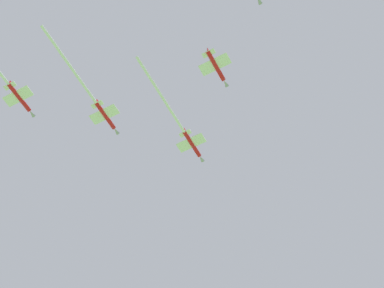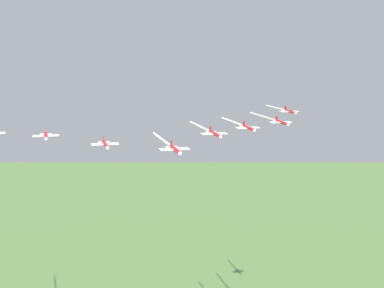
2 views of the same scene
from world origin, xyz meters
name	(u,v)px [view 1 (image 1 of 2)]	position (x,y,z in m)	size (l,w,h in m)	color
jet_lead	(179,124)	(-0.82, 20.15, 164.83)	(33.82, 28.78, 2.80)	red
jet_port_inner	(91,95)	(-4.65, 49.42, 165.93)	(33.19, 28.25, 2.80)	red
jet_starboard_inner	(216,67)	(-23.54, 13.29, 163.74)	(11.84, 10.71, 2.80)	red
jet_port_outer	(2,76)	(-6.03, 76.61, 164.94)	(32.96, 28.05, 2.80)	red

